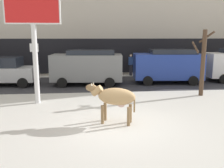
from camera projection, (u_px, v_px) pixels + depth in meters
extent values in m
plane|color=silver|center=(118.00, 124.00, 9.09)|extent=(120.00, 120.00, 0.00)
cube|color=#333338|center=(104.00, 83.00, 17.04)|extent=(60.00, 5.60, 0.01)
cube|color=black|center=(101.00, 56.00, 20.33)|extent=(43.12, 0.10, 2.80)
ellipsoid|color=tan|center=(117.00, 96.00, 9.06)|extent=(1.52, 1.02, 0.64)
cylinder|color=olive|center=(102.00, 115.00, 9.11)|extent=(0.12, 0.12, 0.70)
cylinder|color=olive|center=(105.00, 111.00, 9.49)|extent=(0.12, 0.12, 0.70)
cylinder|color=olive|center=(129.00, 117.00, 8.89)|extent=(0.12, 0.12, 0.70)
cylinder|color=olive|center=(130.00, 113.00, 9.26)|extent=(0.12, 0.12, 0.70)
cylinder|color=tan|center=(97.00, 91.00, 9.19)|extent=(0.54, 0.40, 0.44)
ellipsoid|color=olive|center=(91.00, 88.00, 9.23)|extent=(0.49, 0.37, 0.28)
cone|color=beige|center=(91.00, 84.00, 9.08)|extent=(0.09, 0.13, 0.15)
cone|color=beige|center=(93.00, 83.00, 9.29)|extent=(0.09, 0.13, 0.15)
cylinder|color=olive|center=(134.00, 104.00, 8.96)|extent=(0.06, 0.06, 0.60)
ellipsoid|color=beige|center=(121.00, 105.00, 9.08)|extent=(0.34, 0.32, 0.20)
cylinder|color=silver|center=(36.00, 64.00, 11.69)|extent=(0.24, 0.24, 3.80)
cube|color=silver|center=(32.00, 4.00, 11.16)|extent=(2.52, 0.21, 1.82)
cube|color=red|center=(32.00, 4.00, 11.13)|extent=(2.40, 0.16, 1.70)
cube|color=#B7BABF|center=(9.00, 74.00, 16.14)|extent=(3.62, 1.96, 0.90)
cube|color=#1E232D|center=(6.00, 62.00, 15.99)|extent=(1.91, 1.63, 0.64)
cylinder|color=black|center=(31.00, 78.00, 17.08)|extent=(0.66, 0.27, 0.64)
cylinder|color=black|center=(23.00, 83.00, 15.42)|extent=(0.66, 0.27, 0.64)
cube|color=slate|center=(87.00, 67.00, 16.29)|extent=(4.73, 2.25, 1.70)
cube|color=#1E232D|center=(91.00, 52.00, 16.10)|extent=(3.12, 1.90, 0.30)
cylinder|color=black|center=(109.00, 78.00, 17.41)|extent=(0.66, 0.27, 0.64)
cylinder|color=black|center=(110.00, 83.00, 15.55)|extent=(0.66, 0.27, 0.64)
cylinder|color=black|center=(67.00, 78.00, 17.36)|extent=(0.66, 0.27, 0.64)
cylinder|color=black|center=(62.00, 83.00, 15.49)|extent=(0.66, 0.27, 0.64)
cube|color=#233D9E|center=(168.00, 66.00, 16.94)|extent=(4.73, 2.25, 1.70)
cube|color=#1E232D|center=(173.00, 52.00, 16.75)|extent=(3.12, 1.90, 0.30)
cylinder|color=black|center=(184.00, 76.00, 18.06)|extent=(0.66, 0.27, 0.64)
cylinder|color=black|center=(193.00, 81.00, 16.19)|extent=(0.66, 0.27, 0.64)
cylinder|color=black|center=(144.00, 76.00, 18.01)|extent=(0.66, 0.27, 0.64)
cylinder|color=black|center=(148.00, 81.00, 16.14)|extent=(0.66, 0.27, 0.64)
cylinder|color=black|center=(212.00, 75.00, 18.74)|extent=(0.66, 0.27, 0.64)
cylinder|color=black|center=(224.00, 79.00, 16.88)|extent=(0.66, 0.27, 0.64)
cylinder|color=#282833|center=(131.00, 70.00, 20.31)|extent=(0.24, 0.24, 0.88)
cube|color=#2D4C93|center=(131.00, 61.00, 20.16)|extent=(0.36, 0.22, 0.64)
sphere|color=beige|center=(131.00, 56.00, 20.08)|extent=(0.20, 0.20, 0.20)
cylinder|color=#4C3828|center=(203.00, 63.00, 13.22)|extent=(0.23, 0.23, 3.55)
cylinder|color=#4C3828|center=(195.00, 47.00, 13.06)|extent=(0.19, 0.99, 0.58)
cylinder|color=#4C3828|center=(207.00, 37.00, 13.26)|extent=(0.68, 0.63, 0.65)
cylinder|color=gray|center=(36.00, 74.00, 13.33)|extent=(0.08, 0.08, 2.40)
cube|color=silver|center=(34.00, 48.00, 13.07)|extent=(0.44, 0.04, 0.44)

